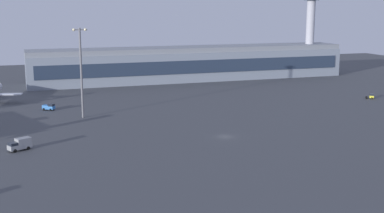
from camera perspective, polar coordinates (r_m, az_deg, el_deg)
The scene contains 7 objects.
ground_plane at distance 140.68m, azimuth 3.77°, elevation -3.42°, with size 416.00×416.00×0.00m, color #424449.
terminal_building at distance 250.88m, azimuth -0.04°, elevation 4.90°, with size 157.51×22.40×16.40m.
control_tower at distance 276.87m, azimuth 13.27°, elevation 9.13°, with size 8.00×8.00×47.49m.
baggage_tractor at distance 182.97m, azimuth -15.91°, elevation -0.05°, with size 4.53×3.93×2.25m.
pushback_tug at distance 210.20m, azimuth 19.63°, elevation 1.10°, with size 3.56×3.21×2.05m.
catering_truck at distance 133.98m, azimuth -18.89°, elevation -4.06°, with size 6.11×4.57×3.05m.
apron_light_central at distance 165.63m, azimuth -12.46°, elevation 4.32°, with size 4.80×0.90×29.07m.
Camera 1 is at (-52.99, -125.46, 35.24)m, focal length 47.08 mm.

